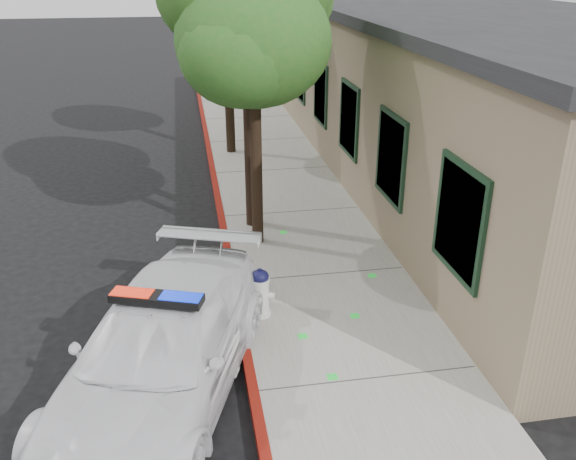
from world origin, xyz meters
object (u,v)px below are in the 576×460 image
Objects in this scene: fire_hydrant at (260,292)px; police_car at (162,349)px; street_tree_near at (254,47)px; clapboard_building at (456,90)px.

police_car is at bearing -114.75° from fire_hydrant.
street_tree_near is at bearing 86.48° from police_car.
police_car is at bearing -131.99° from clapboard_building.
street_tree_near is at bearing 103.41° from fire_hydrant.
police_car is at bearing -113.04° from street_tree_near.
clapboard_building reaches higher than fire_hydrant.
clapboard_building reaches higher than police_car.
police_car reaches higher than fire_hydrant.
clapboard_building is 9.66m from fire_hydrant.
street_tree_near is (-5.98, -4.41, 1.80)m from clapboard_building.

